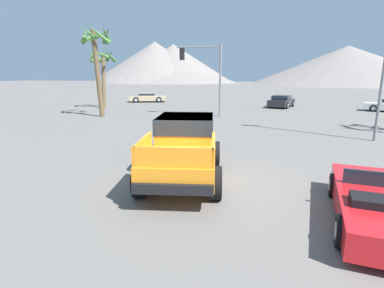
# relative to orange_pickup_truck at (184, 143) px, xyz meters

# --- Properties ---
(ground_plane) EXTENTS (320.00, 320.00, 0.00)m
(ground_plane) POSITION_rel_orange_pickup_truck_xyz_m (0.42, -0.61, -1.06)
(ground_plane) COLOR slate
(orange_pickup_truck) EXTENTS (3.04, 5.36, 1.86)m
(orange_pickup_truck) POSITION_rel_orange_pickup_truck_xyz_m (0.00, 0.00, 0.00)
(orange_pickup_truck) COLOR orange
(orange_pickup_truck) RESTS_ON ground_plane
(red_convertible_car) EXTENTS (2.24, 4.38, 1.04)m
(red_convertible_car) POSITION_rel_orange_pickup_truck_xyz_m (5.06, -1.98, -0.63)
(red_convertible_car) COLOR red
(red_convertible_car) RESTS_ON ground_plane
(parked_car_dark) EXTENTS (2.79, 4.45, 1.20)m
(parked_car_dark) POSITION_rel_orange_pickup_truck_xyz_m (3.18, 23.23, -0.45)
(parked_car_dark) COLOR #232328
(parked_car_dark) RESTS_ON ground_plane
(parked_car_tan) EXTENTS (4.75, 3.26, 1.11)m
(parked_car_tan) POSITION_rel_orange_pickup_truck_xyz_m (-12.56, 25.25, -0.49)
(parked_car_tan) COLOR tan
(parked_car_tan) RESTS_ON ground_plane
(traffic_light_main) EXTENTS (3.59, 0.38, 5.56)m
(traffic_light_main) POSITION_rel_orange_pickup_truck_xyz_m (-2.94, 14.51, 2.82)
(traffic_light_main) COLOR slate
(traffic_light_main) RESTS_ON ground_plane
(palm_tree_short) EXTENTS (2.57, 2.55, 5.66)m
(palm_tree_short) POSITION_rel_orange_pickup_truck_xyz_m (-13.74, 17.55, 3.22)
(palm_tree_short) COLOR brown
(palm_tree_short) RESTS_ON ground_plane
(palm_tree_leaning) EXTENTS (2.88, 2.88, 6.84)m
(palm_tree_leaning) POSITION_rel_orange_pickup_truck_xyz_m (-10.54, 11.84, 4.04)
(palm_tree_leaning) COLOR brown
(palm_tree_leaning) RESTS_ON ground_plane
(distant_mountain_range) EXTENTS (161.60, 77.84, 18.35)m
(distant_mountain_range) POSITION_rel_orange_pickup_truck_xyz_m (-17.54, 120.79, 6.64)
(distant_mountain_range) COLOR gray
(distant_mountain_range) RESTS_ON ground_plane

